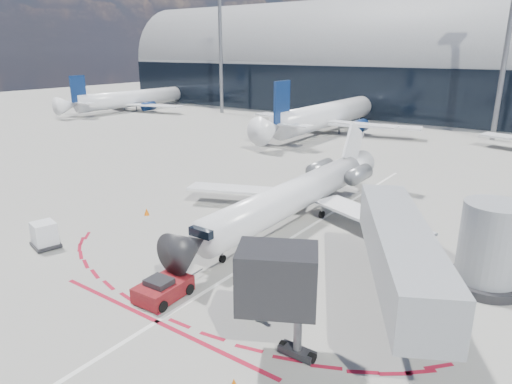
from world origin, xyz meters
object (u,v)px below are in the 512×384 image
Objects in this scene: pushback_tug at (163,289)px; uld_container at (44,235)px; ramp_worker at (255,303)px; regional_jet at (300,193)px.

pushback_tug is 2.18× the size of uld_container.
regional_jet is at bearing -82.68° from ramp_worker.
regional_jet is 14.25m from pushback_tug.
pushback_tug is 2.82× the size of ramp_worker.
regional_jet is at bearing 66.40° from uld_container.
regional_jet is 13.95m from ramp_worker.
uld_container reaches higher than pushback_tug.
pushback_tug is 5.16m from ramp_worker.
pushback_tug is at bearing 13.89° from uld_container.
ramp_worker is (5.11, -12.91, -1.29)m from regional_jet.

